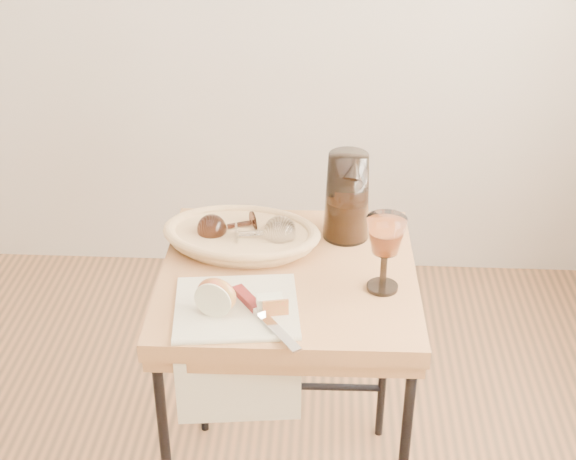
# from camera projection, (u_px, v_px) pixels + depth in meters

# --- Properties ---
(side_table) EXTENTS (0.61, 0.61, 0.76)m
(side_table) POSITION_uv_depth(u_px,v_px,m) (288.00, 395.00, 2.09)
(side_table) COLOR brown
(side_table) RESTS_ON floor
(tea_towel) EXTENTS (0.29, 0.27, 0.01)m
(tea_towel) POSITION_uv_depth(u_px,v_px,m) (236.00, 307.00, 1.76)
(tea_towel) COLOR beige
(tea_towel) RESTS_ON side_table
(bread_basket) EXTENTS (0.37, 0.27, 0.05)m
(bread_basket) POSITION_uv_depth(u_px,v_px,m) (242.00, 238.00, 1.98)
(bread_basket) COLOR #93663E
(bread_basket) RESTS_ON side_table
(goblet_lying_a) EXTENTS (0.14, 0.11, 0.07)m
(goblet_lying_a) POSITION_uv_depth(u_px,v_px,m) (230.00, 226.00, 1.98)
(goblet_lying_a) COLOR #3D2016
(goblet_lying_a) RESTS_ON bread_basket
(goblet_lying_b) EXTENTS (0.14, 0.10, 0.08)m
(goblet_lying_b) POSITION_uv_depth(u_px,v_px,m) (261.00, 233.00, 1.95)
(goblet_lying_b) COLOR white
(goblet_lying_b) RESTS_ON bread_basket
(pitcher) EXTENTS (0.21, 0.27, 0.26)m
(pitcher) POSITION_uv_depth(u_px,v_px,m) (347.00, 196.00, 1.99)
(pitcher) COLOR black
(pitcher) RESTS_ON side_table
(wine_goblet) EXTENTS (0.11, 0.11, 0.18)m
(wine_goblet) POSITION_uv_depth(u_px,v_px,m) (385.00, 254.00, 1.79)
(wine_goblet) COLOR white
(wine_goblet) RESTS_ON side_table
(apple_half) EXTENTS (0.10, 0.07, 0.08)m
(apple_half) POSITION_uv_depth(u_px,v_px,m) (216.00, 295.00, 1.72)
(apple_half) COLOR red
(apple_half) RESTS_ON tea_towel
(apple_wedge) EXTENTS (0.06, 0.04, 0.04)m
(apple_wedge) POSITION_uv_depth(u_px,v_px,m) (270.00, 304.00, 1.74)
(apple_wedge) COLOR beige
(apple_wedge) RESTS_ON tea_towel
(table_knife) EXTENTS (0.16, 0.22, 0.02)m
(table_knife) POSITION_uv_depth(u_px,v_px,m) (263.00, 314.00, 1.72)
(table_knife) COLOR silver
(table_knife) RESTS_ON tea_towel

